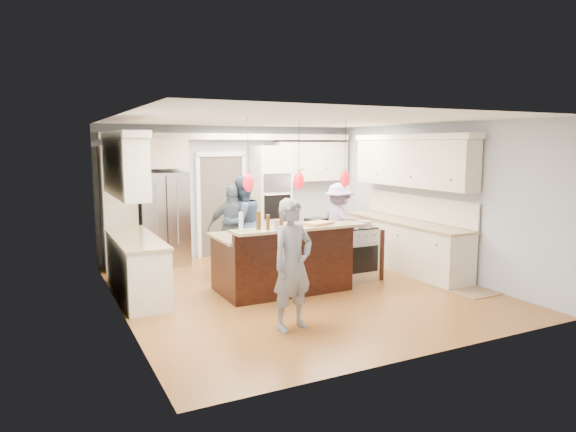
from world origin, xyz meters
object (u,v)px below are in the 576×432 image
object	(u,v)px
refrigerator	(163,219)
person_bar_end	(293,265)
person_far_left	(242,223)
kitchen_island	(282,260)
island_range	(353,253)

from	to	relation	value
refrigerator	person_bar_end	distance (m)	4.27
person_bar_end	person_far_left	world-z (taller)	person_far_left
refrigerator	person_bar_end	bearing A→B (deg)	-81.25
kitchen_island	island_range	xyz separation A→B (m)	(1.41, 0.08, -0.03)
person_bar_end	kitchen_island	bearing A→B (deg)	55.04
kitchen_island	refrigerator	bearing A→B (deg)	116.94
person_bar_end	person_far_left	distance (m)	3.23
island_range	person_bar_end	bearing A→B (deg)	-139.99
kitchen_island	person_bar_end	distance (m)	1.81
island_range	kitchen_island	bearing A→B (deg)	-176.91
kitchen_island	island_range	bearing A→B (deg)	3.09
island_range	person_far_left	size ratio (longest dim) A/B	0.53
island_range	person_bar_end	world-z (taller)	person_bar_end
refrigerator	person_bar_end	xyz separation A→B (m)	(0.65, -4.22, -0.07)
refrigerator	person_far_left	bearing A→B (deg)	-40.34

